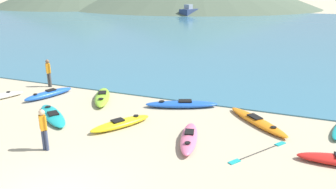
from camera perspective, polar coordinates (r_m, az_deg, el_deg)
name	(u,v)px	position (r m, az deg, el deg)	size (l,w,h in m)	color
bay_water	(261,28)	(50.33, 15.85, 11.08)	(160.00, 70.00, 0.06)	teal
kayak_on_sand_0	(49,94)	(18.31, -20.04, 0.10)	(1.35, 2.78, 0.38)	blue
kayak_on_sand_1	(53,115)	(15.28, -19.45, -3.43)	(2.95, 2.44, 0.31)	teal
kayak_on_sand_2	(189,138)	(12.24, 3.69, -7.56)	(1.26, 2.78, 0.38)	#E5668C
kayak_on_sand_5	(257,121)	(14.31, 15.28, -4.51)	(3.03, 2.98, 0.29)	orange
kayak_on_sand_6	(102,97)	(17.04, -11.38, -0.41)	(2.10, 2.98, 0.39)	#8CCC2D
kayak_on_sand_7	(121,123)	(13.66, -8.23, -5.00)	(1.91, 2.69, 0.35)	yellow
kayak_on_sand_8	(182,104)	(15.72, 2.38, -1.70)	(3.46, 2.00, 0.35)	blue
person_near_foreground	(43,127)	(12.15, -20.87, -5.34)	(0.31, 0.27, 1.52)	#384260
person_near_waterline	(48,71)	(20.05, -20.10, 3.82)	(0.33, 0.29, 1.61)	#4C4C4C
moored_boat_1	(189,12)	(71.79, 3.75, 14.21)	(3.41, 5.04, 2.31)	navy
loose_paddle	(259,152)	(11.97, 15.50, -9.66)	(1.70, 2.41, 0.03)	black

